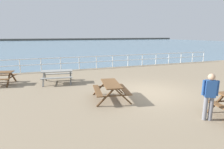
{
  "coord_description": "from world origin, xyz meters",
  "views": [
    {
      "loc": [
        -4.96,
        -7.93,
        2.93
      ],
      "look_at": [
        -1.64,
        1.28,
        0.8
      ],
      "focal_mm": 29.54,
      "sensor_mm": 36.0,
      "label": 1
    }
  ],
  "objects": [
    {
      "name": "visitor",
      "position": [
        0.19,
        -3.45,
        0.95
      ],
      "size": [
        0.47,
        0.36,
        1.66
      ],
      "rotation": [
        0.0,
        0.0,
        1.04
      ],
      "color": "slate",
      "rests_on": "ground"
    },
    {
      "name": "distant_shoreline",
      "position": [
        0.0,
        95.75,
        0.0
      ],
      "size": [
        142.0,
        6.0,
        1.8
      ],
      "primitive_type": "cube",
      "color": "#4C4C47",
      "rests_on": "ground"
    },
    {
      "name": "ground_plane",
      "position": [
        0.0,
        0.0,
        -0.1
      ],
      "size": [
        30.0,
        24.0,
        0.2
      ],
      "primitive_type": "cube",
      "color": "gray"
    },
    {
      "name": "seaward_railing",
      "position": [
        -0.0,
        7.75,
        0.73
      ],
      "size": [
        23.07,
        0.07,
        1.08
      ],
      "color": "white",
      "rests_on": "ground"
    },
    {
      "name": "sea_band",
      "position": [
        0.0,
        52.75,
        0.0
      ],
      "size": [
        142.0,
        90.0,
        0.01
      ],
      "primitive_type": "cube",
      "color": "slate",
      "rests_on": "ground"
    },
    {
      "name": "picnic_table_mid_centre",
      "position": [
        -2.26,
        -0.3,
        0.58
      ],
      "size": [
        1.78,
        2.01,
        0.8
      ],
      "rotation": [
        0.0,
        0.0,
        1.42
      ],
      "color": "brown",
      "rests_on": "ground"
    },
    {
      "name": "picnic_table_near_right",
      "position": [
        -4.36,
        3.6,
        0.58
      ],
      "size": [
        1.98,
        1.74,
        0.8
      ],
      "rotation": [
        0.0,
        0.0,
        -0.13
      ],
      "color": "gray",
      "rests_on": "ground"
    }
  ]
}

